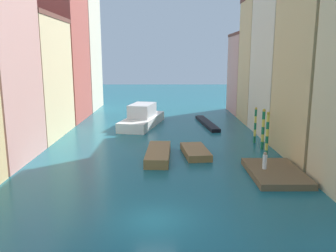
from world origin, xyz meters
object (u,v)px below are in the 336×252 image
Objects in this scene: waterfront_dock at (275,173)px; motorboat_0 at (158,154)px; gondola_black at (207,123)px; mooring_pole_0 at (267,134)px; mooring_pole_1 at (263,129)px; vaporetto_white at (142,118)px; mooring_pole_2 at (255,125)px; motorboat_1 at (195,152)px; person_on_dock at (265,161)px.

waterfront_dock is 0.95× the size of motorboat_0.
waterfront_dock is 0.62× the size of gondola_black.
mooring_pole_0 reaches higher than gondola_black.
mooring_pole_1 reaches higher than vaporetto_white.
mooring_pole_2 is 8.66m from motorboat_1.
motorboat_1 is at bearing 134.64° from waterfront_dock.
mooring_pole_1 is at bearing 17.04° from motorboat_0.
person_on_dock is 5.38m from mooring_pole_0.
waterfront_dock is 8.44m from motorboat_1.
mooring_pole_0 is at bearing -76.65° from gondola_black.
vaporetto_white reaches higher than person_on_dock.
person_on_dock reaches higher than motorboat_1.
waterfront_dock is 21.42m from gondola_black.
person_on_dock is 23.19m from vaporetto_white.
motorboat_0 is at bearing -111.72° from gondola_black.
person_on_dock is 0.35× the size of mooring_pole_2.
motorboat_1 is (6.12, -14.55, -0.79)m from vaporetto_white.
waterfront_dock is at bearing -81.90° from gondola_black.
mooring_pole_2 reaches higher than vaporetto_white.
mooring_pole_0 is at bearing -6.13° from motorboat_1.
motorboat_1 is at bearing 173.87° from mooring_pole_0.
vaporetto_white reaches higher than motorboat_1.
mooring_pole_1 is 0.36× the size of vaporetto_white.
motorboat_1 is at bearing 17.20° from motorboat_0.
mooring_pole_0 is at bearing -50.01° from vaporetto_white.
mooring_pole_1 is 18.15m from vaporetto_white.
mooring_pole_2 reaches higher than motorboat_0.
motorboat_0 reaches higher than gondola_black.
vaporetto_white is at bearing 136.88° from mooring_pole_1.
vaporetto_white is 2.17× the size of motorboat_1.
mooring_pole_1 reaches higher than mooring_pole_2.
waterfront_dock is 4.64× the size of person_on_dock.
person_on_dock is at bearing -100.14° from mooring_pole_2.
mooring_pole_1 is 11.32m from motorboat_0.
waterfront_dock is 1.50× the size of mooring_pole_0.
mooring_pole_0 is 1.10× the size of mooring_pole_2.
waterfront_dock is 23.84m from vaporetto_white.
mooring_pole_1 is at bearing 81.79° from waterfront_dock.
vaporetto_white is (-13.11, 9.74, -0.92)m from mooring_pole_2.
mooring_pole_2 reaches higher than person_on_dock.
waterfront_dock is 5.70m from mooring_pole_0.
mooring_pole_1 is (1.18, 8.17, 1.91)m from waterfront_dock.
mooring_pole_2 reaches higher than waterfront_dock.
mooring_pole_2 is at bearing 79.86° from person_on_dock.
mooring_pole_1 is at bearing 16.95° from motorboat_1.
vaporetto_white reaches higher than waterfront_dock.
mooring_pole_2 is 16.35m from vaporetto_white.
gondola_black is (-3.02, 21.21, -0.02)m from waterfront_dock.
motorboat_1 is at bearing -163.05° from mooring_pole_1.
vaporetto_white reaches higher than motorboat_0.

